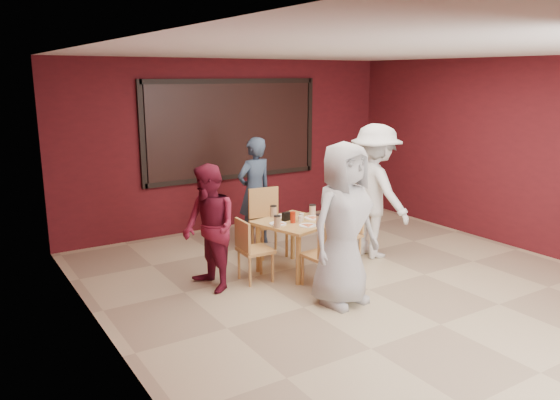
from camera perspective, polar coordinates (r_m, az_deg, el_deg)
floor at (r=6.78m, az=9.25°, el=-9.24°), size 7.00×7.00×0.00m
window_blinds at (r=9.18m, az=-4.89°, el=7.34°), size 3.00×0.02×1.50m
dining_table at (r=7.12m, az=1.62°, el=-2.81°), size 1.06×1.06×0.83m
chair_front at (r=6.62m, az=4.70°, el=-5.45°), size 0.41×0.41×0.81m
chair_back at (r=7.84m, az=-1.37°, el=-1.84°), size 0.51×0.51×0.95m
chair_left at (r=6.81m, az=-3.10°, el=-4.90°), size 0.41×0.41×0.81m
chair_right at (r=7.62m, az=7.18°, el=-3.18°), size 0.39×0.39×0.77m
diner_front at (r=6.09m, az=6.66°, el=-2.55°), size 0.97×0.69×1.85m
diner_back at (r=8.23m, az=-2.67°, el=0.89°), size 0.65×0.47×1.64m
diner_left at (r=6.53m, az=-7.39°, el=-2.95°), size 0.62×0.78×1.53m
diner_right at (r=7.77m, az=9.87°, el=0.90°), size 0.70×1.22×1.88m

